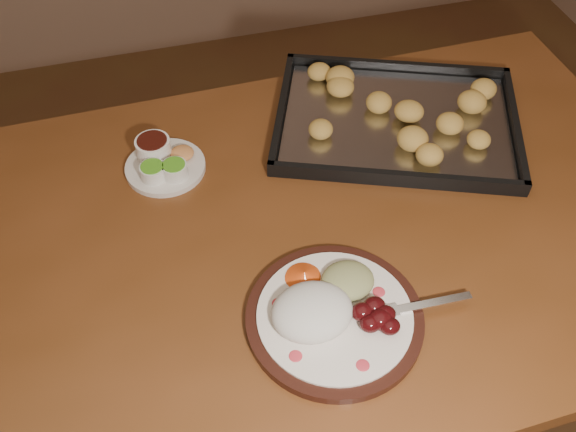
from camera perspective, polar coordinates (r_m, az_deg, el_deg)
name	(u,v)px	position (r m, az deg, el deg)	size (l,w,h in m)	color
dining_table	(296,262)	(1.24, 0.69, -4.13)	(1.52, 0.93, 0.75)	brown
dinner_plate	(331,312)	(1.04, 3.88, -8.50)	(0.37, 0.29, 0.07)	black
condiment_saucer	(162,161)	(1.29, -11.10, 4.78)	(0.16, 0.16, 0.05)	silver
baking_tray	(396,119)	(1.38, 9.59, 8.54)	(0.60, 0.53, 0.05)	black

